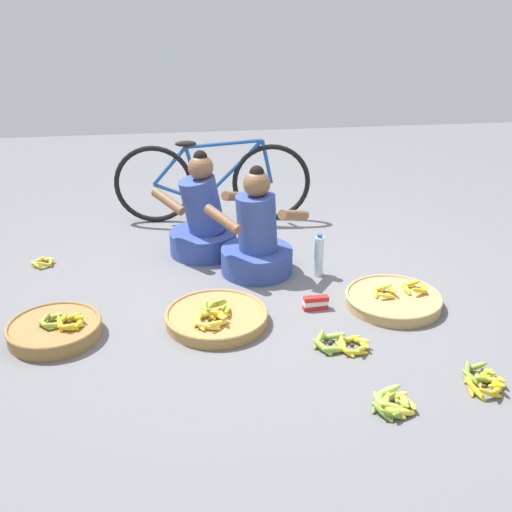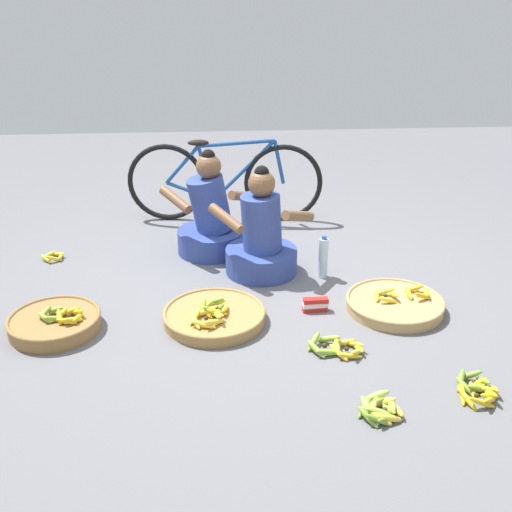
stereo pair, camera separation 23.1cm
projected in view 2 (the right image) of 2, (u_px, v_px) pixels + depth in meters
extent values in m
plane|color=slate|center=(254.00, 291.00, 4.16)|extent=(10.00, 10.00, 0.00)
cylinder|color=#334793|center=(261.00, 260.00, 4.40)|extent=(0.52, 0.52, 0.18)
cylinder|color=#334793|center=(261.00, 223.00, 4.28)|extent=(0.32, 0.30, 0.42)
sphere|color=brown|center=(262.00, 184.00, 4.16)|extent=(0.19, 0.19, 0.19)
sphere|color=black|center=(262.00, 173.00, 4.13)|extent=(0.10, 0.10, 0.10)
cylinder|color=brown|center=(226.00, 218.00, 4.13)|extent=(0.26, 0.28, 0.16)
cylinder|color=brown|center=(298.00, 216.00, 4.17)|extent=(0.27, 0.27, 0.16)
cylinder|color=#334793|center=(211.00, 241.00, 4.74)|extent=(0.52, 0.52, 0.18)
cylinder|color=#334793|center=(210.00, 204.00, 4.61)|extent=(0.39, 0.33, 0.47)
sphere|color=brown|center=(209.00, 166.00, 4.49)|extent=(0.19, 0.19, 0.19)
sphere|color=black|center=(208.00, 156.00, 4.46)|extent=(0.10, 0.10, 0.10)
cylinder|color=brown|center=(175.00, 200.00, 4.45)|extent=(0.26, 0.28, 0.16)
cylinder|color=brown|center=(243.00, 196.00, 4.53)|extent=(0.25, 0.28, 0.16)
torus|color=black|center=(167.00, 183.00, 5.28)|extent=(0.69, 0.10, 0.68)
torus|color=black|center=(283.00, 183.00, 5.27)|extent=(0.69, 0.10, 0.68)
cylinder|color=#1E4C8C|center=(244.00, 171.00, 5.23)|extent=(0.55, 0.08, 0.55)
cylinder|color=#1E4C8C|center=(206.00, 173.00, 5.25)|extent=(0.15, 0.04, 0.49)
cylinder|color=#1E4C8C|center=(236.00, 143.00, 5.13)|extent=(0.65, 0.09, 0.08)
cylinder|color=#1E4C8C|center=(190.00, 191.00, 5.31)|extent=(0.42, 0.07, 0.18)
cylinder|color=#1E4C8C|center=(182.00, 165.00, 5.22)|extent=(0.32, 0.06, 0.35)
cylinder|color=#1E4C8C|center=(279.00, 162.00, 5.20)|extent=(0.11, 0.04, 0.38)
ellipsoid|color=black|center=(198.00, 143.00, 5.14)|extent=(0.18, 0.08, 0.05)
cylinder|color=tan|center=(395.00, 305.00, 3.90)|extent=(0.62, 0.62, 0.07)
torus|color=tan|center=(395.00, 300.00, 3.89)|extent=(0.63, 0.63, 0.02)
ellipsoid|color=gold|center=(426.00, 293.00, 3.93)|extent=(0.05, 0.14, 0.06)
ellipsoid|color=gold|center=(414.00, 289.00, 3.98)|extent=(0.13, 0.04, 0.06)
ellipsoid|color=gold|center=(409.00, 293.00, 3.93)|extent=(0.04, 0.13, 0.06)
ellipsoid|color=gold|center=(422.00, 296.00, 3.88)|extent=(0.13, 0.06, 0.08)
sphere|color=#382D19|center=(417.00, 293.00, 3.93)|extent=(0.03, 0.03, 0.03)
ellipsoid|color=yellow|center=(394.00, 295.00, 3.90)|extent=(0.04, 0.13, 0.07)
ellipsoid|color=yellow|center=(385.00, 291.00, 3.94)|extent=(0.13, 0.06, 0.07)
ellipsoid|color=yellow|center=(377.00, 296.00, 3.90)|extent=(0.05, 0.13, 0.05)
ellipsoid|color=yellow|center=(387.00, 300.00, 3.84)|extent=(0.13, 0.03, 0.06)
sphere|color=#382D19|center=(386.00, 296.00, 3.89)|extent=(0.03, 0.03, 0.03)
cylinder|color=#A87F47|center=(214.00, 317.00, 3.76)|extent=(0.63, 0.63, 0.07)
torus|color=#A87F47|center=(214.00, 312.00, 3.75)|extent=(0.64, 0.64, 0.02)
ellipsoid|color=yellow|center=(225.00, 309.00, 3.73)|extent=(0.06, 0.15, 0.07)
ellipsoid|color=yellow|center=(216.00, 303.00, 3.80)|extent=(0.15, 0.05, 0.07)
ellipsoid|color=yellow|center=(207.00, 305.00, 3.78)|extent=(0.12, 0.13, 0.06)
ellipsoid|color=yellow|center=(206.00, 311.00, 3.70)|extent=(0.11, 0.14, 0.07)
ellipsoid|color=yellow|center=(217.00, 312.00, 3.68)|extent=(0.15, 0.07, 0.08)
sphere|color=#382D19|center=(215.00, 308.00, 3.74)|extent=(0.03, 0.03, 0.03)
ellipsoid|color=olive|center=(222.00, 307.00, 3.74)|extent=(0.06, 0.14, 0.09)
ellipsoid|color=olive|center=(214.00, 302.00, 3.80)|extent=(0.14, 0.07, 0.09)
ellipsoid|color=olive|center=(203.00, 306.00, 3.76)|extent=(0.07, 0.14, 0.07)
ellipsoid|color=olive|center=(213.00, 311.00, 3.69)|extent=(0.14, 0.04, 0.09)
sphere|color=#382D19|center=(212.00, 307.00, 3.75)|extent=(0.03, 0.03, 0.03)
ellipsoid|color=yellow|center=(218.00, 316.00, 3.64)|extent=(0.06, 0.16, 0.09)
ellipsoid|color=yellow|center=(215.00, 314.00, 3.67)|extent=(0.13, 0.14, 0.06)
ellipsoid|color=yellow|center=(206.00, 311.00, 3.69)|extent=(0.16, 0.04, 0.09)
ellipsoid|color=yellow|center=(195.00, 316.00, 3.65)|extent=(0.09, 0.16, 0.06)
ellipsoid|color=yellow|center=(195.00, 321.00, 3.60)|extent=(0.09, 0.16, 0.06)
ellipsoid|color=yellow|center=(203.00, 324.00, 3.56)|extent=(0.16, 0.08, 0.06)
ellipsoid|color=yellow|center=(214.00, 322.00, 3.58)|extent=(0.14, 0.13, 0.08)
sphere|color=#382D19|center=(206.00, 318.00, 3.63)|extent=(0.03, 0.03, 0.03)
cylinder|color=olive|center=(55.00, 324.00, 3.67)|extent=(0.54, 0.54, 0.09)
torus|color=olive|center=(54.00, 318.00, 3.65)|extent=(0.56, 0.56, 0.02)
ellipsoid|color=gold|center=(78.00, 317.00, 3.61)|extent=(0.06, 0.13, 0.05)
ellipsoid|color=gold|center=(76.00, 312.00, 3.66)|extent=(0.12, 0.10, 0.07)
ellipsoid|color=gold|center=(71.00, 311.00, 3.66)|extent=(0.13, 0.03, 0.07)
ellipsoid|color=gold|center=(62.00, 314.00, 3.63)|extent=(0.08, 0.13, 0.06)
ellipsoid|color=gold|center=(59.00, 317.00, 3.60)|extent=(0.07, 0.13, 0.08)
ellipsoid|color=gold|center=(67.00, 321.00, 3.57)|extent=(0.13, 0.04, 0.05)
ellipsoid|color=gold|center=(73.00, 320.00, 3.57)|extent=(0.13, 0.09, 0.06)
sphere|color=#382D19|center=(69.00, 316.00, 3.62)|extent=(0.03, 0.03, 0.03)
ellipsoid|color=#8CAD38|center=(61.00, 313.00, 3.65)|extent=(0.05, 0.12, 0.06)
ellipsoid|color=#8CAD38|center=(56.00, 310.00, 3.68)|extent=(0.12, 0.05, 0.07)
ellipsoid|color=#8CAD38|center=(45.00, 312.00, 3.65)|extent=(0.08, 0.12, 0.07)
ellipsoid|color=#8CAD38|center=(45.00, 318.00, 3.60)|extent=(0.11, 0.10, 0.06)
ellipsoid|color=#8CAD38|center=(53.00, 318.00, 3.59)|extent=(0.12, 0.06, 0.06)
sphere|color=#382D19|center=(52.00, 314.00, 3.64)|extent=(0.03, 0.03, 0.03)
ellipsoid|color=gold|center=(494.00, 389.00, 3.10)|extent=(0.03, 0.12, 0.08)
ellipsoid|color=gold|center=(477.00, 383.00, 3.14)|extent=(0.12, 0.05, 0.07)
ellipsoid|color=gold|center=(472.00, 390.00, 3.11)|extent=(0.06, 0.12, 0.05)
ellipsoid|color=gold|center=(490.00, 396.00, 3.05)|extent=(0.12, 0.05, 0.06)
sphere|color=#382D19|center=(483.00, 390.00, 3.10)|extent=(0.03, 0.03, 0.03)
ellipsoid|color=gold|center=(490.00, 393.00, 3.06)|extent=(0.04, 0.15, 0.09)
ellipsoid|color=gold|center=(481.00, 388.00, 3.10)|extent=(0.14, 0.12, 0.07)
ellipsoid|color=gold|center=(471.00, 388.00, 3.12)|extent=(0.16, 0.03, 0.06)
ellipsoid|color=gold|center=(462.00, 393.00, 3.06)|extent=(0.07, 0.16, 0.07)
ellipsoid|color=gold|center=(467.00, 398.00, 3.02)|extent=(0.09, 0.15, 0.08)
ellipsoid|color=gold|center=(482.00, 403.00, 2.99)|extent=(0.15, 0.03, 0.09)
ellipsoid|color=gold|center=(490.00, 400.00, 3.01)|extent=(0.13, 0.13, 0.09)
sphere|color=#382D19|center=(476.00, 396.00, 3.05)|extent=(0.03, 0.03, 0.03)
ellipsoid|color=olive|center=(483.00, 381.00, 3.16)|extent=(0.05, 0.13, 0.08)
ellipsoid|color=olive|center=(470.00, 375.00, 3.20)|extent=(0.13, 0.05, 0.08)
ellipsoid|color=olive|center=(461.00, 379.00, 3.17)|extent=(0.09, 0.13, 0.08)
ellipsoid|color=olive|center=(464.00, 386.00, 3.13)|extent=(0.08, 0.14, 0.06)
ellipsoid|color=olive|center=(478.00, 389.00, 3.10)|extent=(0.14, 0.05, 0.08)
sphere|color=#382D19|center=(473.00, 383.00, 3.15)|extent=(0.03, 0.03, 0.03)
ellipsoid|color=#9EB747|center=(392.00, 405.00, 2.97)|extent=(0.06, 0.15, 0.08)
ellipsoid|color=#9EB747|center=(376.00, 396.00, 3.03)|extent=(0.14, 0.04, 0.09)
ellipsoid|color=#9EB747|center=(367.00, 407.00, 2.96)|extent=(0.07, 0.15, 0.07)
ellipsoid|color=#9EB747|center=(380.00, 413.00, 2.92)|extent=(0.15, 0.06, 0.08)
sphere|color=#382D19|center=(379.00, 405.00, 2.98)|extent=(0.04, 0.04, 0.04)
ellipsoid|color=olive|center=(388.00, 409.00, 2.95)|extent=(0.06, 0.14, 0.08)
ellipsoid|color=olive|center=(384.00, 407.00, 2.97)|extent=(0.11, 0.13, 0.05)
ellipsoid|color=olive|center=(372.00, 404.00, 2.99)|extent=(0.14, 0.05, 0.07)
ellipsoid|color=olive|center=(365.00, 408.00, 2.96)|extent=(0.11, 0.13, 0.07)
ellipsoid|color=olive|center=(368.00, 417.00, 2.89)|extent=(0.10, 0.13, 0.08)
ellipsoid|color=olive|center=(379.00, 420.00, 2.87)|extent=(0.14, 0.04, 0.08)
ellipsoid|color=olive|center=(387.00, 419.00, 2.89)|extent=(0.13, 0.10, 0.07)
sphere|color=#382D19|center=(377.00, 413.00, 2.93)|extent=(0.03, 0.03, 0.03)
ellipsoid|color=yellow|center=(396.00, 409.00, 2.96)|extent=(0.06, 0.14, 0.06)
ellipsoid|color=yellow|center=(383.00, 402.00, 3.00)|extent=(0.14, 0.05, 0.08)
ellipsoid|color=yellow|center=(373.00, 407.00, 2.97)|extent=(0.10, 0.14, 0.06)
ellipsoid|color=yellow|center=(379.00, 417.00, 2.90)|extent=(0.13, 0.12, 0.06)
ellipsoid|color=yellow|center=(390.00, 418.00, 2.89)|extent=(0.14, 0.05, 0.08)
sphere|color=#382D19|center=(385.00, 410.00, 2.94)|extent=(0.03, 0.03, 0.03)
ellipsoid|color=yellow|center=(61.00, 256.00, 4.63)|extent=(0.04, 0.13, 0.05)
ellipsoid|color=yellow|center=(58.00, 254.00, 4.67)|extent=(0.13, 0.09, 0.05)
ellipsoid|color=yellow|center=(49.00, 255.00, 4.66)|extent=(0.12, 0.11, 0.05)
ellipsoid|color=yellow|center=(46.00, 259.00, 4.58)|extent=(0.12, 0.11, 0.06)
ellipsoid|color=yellow|center=(54.00, 259.00, 4.57)|extent=(0.13, 0.07, 0.08)
sphere|color=#382D19|center=(53.00, 256.00, 4.62)|extent=(0.03, 0.03, 0.03)
ellipsoid|color=#8CAD38|center=(336.00, 345.00, 3.48)|extent=(0.04, 0.16, 0.07)
ellipsoid|color=#8CAD38|center=(329.00, 339.00, 3.53)|extent=(0.15, 0.11, 0.09)
ellipsoid|color=#8CAD38|center=(314.00, 342.00, 3.50)|extent=(0.12, 0.15, 0.09)
ellipsoid|color=#8CAD38|center=(316.00, 349.00, 3.43)|extent=(0.12, 0.15, 0.08)
ellipsoid|color=#8CAD38|center=(328.00, 352.00, 3.41)|extent=(0.16, 0.05, 0.06)
sphere|color=#382D19|center=(325.00, 346.00, 3.47)|extent=(0.03, 0.03, 0.03)
ellipsoid|color=yellow|center=(358.00, 347.00, 3.46)|extent=(0.05, 0.16, 0.06)
ellipsoid|color=yellow|center=(354.00, 344.00, 3.49)|extent=(0.12, 0.14, 0.08)
ellipsoid|color=yellow|center=(344.00, 343.00, 3.51)|extent=(0.15, 0.04, 0.06)
ellipsoid|color=yellow|center=(335.00, 345.00, 3.47)|extent=(0.09, 0.15, 0.08)
ellipsoid|color=yellow|center=(339.00, 353.00, 3.41)|extent=(0.11, 0.14, 0.07)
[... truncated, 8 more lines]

